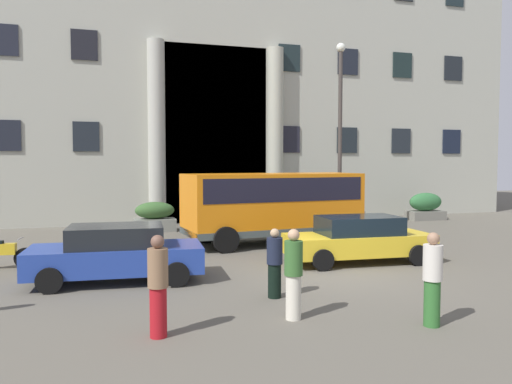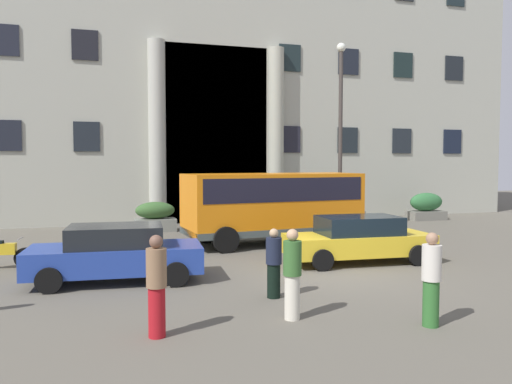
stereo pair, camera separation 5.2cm
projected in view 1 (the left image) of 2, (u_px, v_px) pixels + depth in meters
The scene contains 15 objects.
ground_plane at pixel (339, 276), 13.92m from camera, with size 80.00×64.00×0.12m, color #5C574C.
office_building_facade at pixel (208, 50), 30.03m from camera, with size 34.21×9.67×19.46m.
orange_minibus at pixel (273, 202), 19.07m from camera, with size 6.81×3.16×2.64m.
bus_stop_sign at pixel (355, 198), 21.94m from camera, with size 0.44×0.08×2.41m.
hedge_planter_far_west at pixel (155, 217), 22.53m from camera, with size 1.80×0.98×1.31m.
hedge_planter_west at pixel (279, 212), 24.19m from camera, with size 1.79×0.71×1.49m.
hedge_planter_far_east at pixel (347, 207), 25.93m from camera, with size 1.67×0.73×1.65m.
hedge_planter_entrance_left at pixel (425, 207), 27.01m from camera, with size 1.97×0.99×1.45m.
parked_hatchback_near at pixel (116, 253), 13.02m from camera, with size 4.46×2.26×1.46m.
parked_sedan_second at pixel (359, 239), 15.51m from camera, with size 4.52×2.10×1.42m.
pedestrian_child_trailing at pixel (293, 274), 9.88m from camera, with size 0.36×0.36×1.78m.
pedestrian_woman_dark_dress at pixel (432, 279), 9.47m from camera, with size 0.36×0.36×1.77m.
pedestrian_man_red_shirt at pixel (275, 263), 11.47m from camera, with size 0.36×0.36×1.58m.
pedestrian_man_crossing at pixel (158, 286), 8.87m from camera, with size 0.36×0.36×1.81m.
lamppost_plaza_centre at pixel (340, 123), 22.57m from camera, with size 0.40×0.40×8.32m.
Camera 1 is at (-6.20, -12.49, 3.07)m, focal length 35.65 mm.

